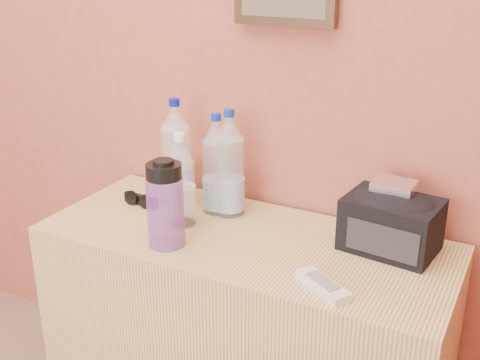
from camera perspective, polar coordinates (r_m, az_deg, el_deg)
name	(u,v)px	position (r m, az deg, el deg)	size (l,w,h in m)	color
dresser	(244,344)	(1.88, 0.42, -15.27)	(1.16, 0.48, 0.73)	tan
pet_large_a	(177,158)	(1.87, -6.03, 2.13)	(0.09, 0.09, 0.33)	silver
pet_large_b	(229,169)	(1.78, -1.02, 1.09)	(0.09, 0.09, 0.32)	silver
pet_large_c	(217,169)	(1.80, -2.22, 1.03)	(0.08, 0.08, 0.31)	white
pet_small	(181,185)	(1.73, -5.62, -0.49)	(0.08, 0.08, 0.27)	white
nalgene_bottle	(165,204)	(1.61, -7.10, -2.26)	(0.10, 0.10, 0.24)	purple
sunglasses	(141,200)	(1.91, -9.35, -1.89)	(0.13, 0.05, 0.03)	black
ac_remote	(323,285)	(1.46, 7.86, -9.87)	(0.16, 0.05, 0.02)	silver
toiletry_bag	(391,221)	(1.64, 14.17, -3.80)	(0.24, 0.17, 0.16)	black
foil_packet	(394,185)	(1.63, 14.40, -0.50)	(0.11, 0.09, 0.02)	silver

